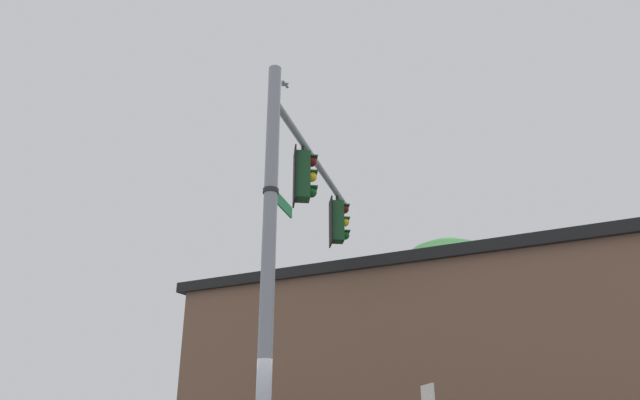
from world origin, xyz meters
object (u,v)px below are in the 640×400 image
Objects in this scene: traffic_light_mid_inner at (338,222)px; street_name_sign at (277,198)px; traffic_light_nearest_pole at (304,176)px; bird_flying at (285,84)px.

street_name_sign is at bearing -22.70° from traffic_light_mid_inner.
traffic_light_mid_inner is (-2.66, 1.10, 0.00)m from traffic_light_nearest_pole.
traffic_light_nearest_pole reaches higher than street_name_sign.
traffic_light_nearest_pole is 1.80m from street_name_sign.
traffic_light_mid_inner is at bearing 157.56° from traffic_light_nearest_pole.
bird_flying is at bearing 176.91° from street_name_sign.
traffic_light_mid_inner is 1.12× the size of street_name_sign.
traffic_light_nearest_pole is 2.88m from traffic_light_mid_inner.
traffic_light_mid_inner is 4.82m from bird_flying.
traffic_light_mid_inner is at bearing 59.52° from bird_flying.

